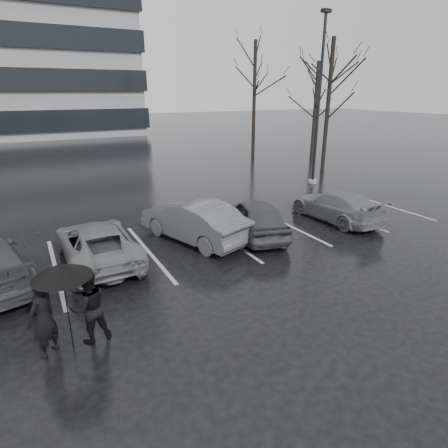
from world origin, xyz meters
TOP-DOWN VIEW (x-y plane):
  - ground at (0.00, 0.00)m, footprint 160.00×160.00m
  - car_main at (1.71, 2.22)m, footprint 2.54×4.19m
  - car_west_a at (-0.45, 2.76)m, footprint 2.78×4.55m
  - car_west_b at (-3.76, 2.51)m, footprint 2.08×4.41m
  - car_east at (5.46, 2.04)m, footprint 1.77×4.13m
  - pedestrian_left at (-5.47, -1.43)m, footprint 0.69×0.69m
  - pedestrian_right at (-4.61, -1.38)m, footprint 0.82×0.67m
  - umbrella at (-5.03, -1.45)m, footprint 1.13×1.13m
  - lamp_post at (8.99, 7.49)m, footprint 0.48×0.48m
  - stall_stripes at (-0.80, 2.50)m, footprint 19.72×5.00m
  - tree_east at (12.00, 10.00)m, footprint 0.26×0.26m
  - tree_ne at (14.50, 14.00)m, footprint 0.26×0.26m
  - tree_north at (11.00, 17.00)m, footprint 0.26×0.26m

SIDE VIEW (x-z plane):
  - ground at x=0.00m, z-range 0.00..0.00m
  - stall_stripes at x=-0.80m, z-range 0.00..0.00m
  - car_east at x=5.46m, z-range 0.00..1.19m
  - car_west_b at x=-3.76m, z-range 0.00..1.22m
  - car_main at x=1.71m, z-range 0.00..1.33m
  - car_west_a at x=-0.45m, z-range 0.00..1.41m
  - pedestrian_right at x=-4.61m, z-range 0.00..1.56m
  - pedestrian_left at x=-5.47m, z-range 0.00..1.62m
  - umbrella at x=-5.03m, z-range 0.79..2.71m
  - tree_ne at x=14.50m, z-range 0.00..7.00m
  - tree_east at x=12.00m, z-range 0.00..8.00m
  - lamp_post at x=8.99m, z-range -0.37..8.39m
  - tree_north at x=11.00m, z-range 0.00..8.50m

